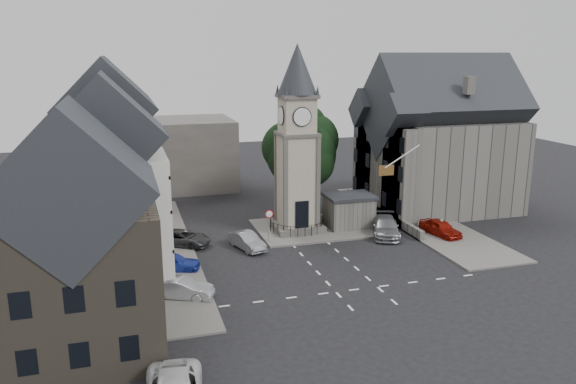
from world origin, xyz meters
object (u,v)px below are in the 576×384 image
object	(u,v)px
clock_tower	(297,140)
stone_shelter	(349,211)
pedestrian	(441,227)
car_west_blue	(173,262)
car_east_red	(440,228)

from	to	relation	value
clock_tower	stone_shelter	distance (m)	8.15
pedestrian	car_west_blue	bearing A→B (deg)	-6.95
car_east_red	pedestrian	bearing A→B (deg)	-101.81
car_west_blue	car_east_red	world-z (taller)	car_east_red
clock_tower	pedestrian	distance (m)	14.55
clock_tower	pedestrian	world-z (taller)	clock_tower
clock_tower	car_west_blue	bearing A→B (deg)	-150.09
stone_shelter	car_west_blue	world-z (taller)	stone_shelter
car_west_blue	stone_shelter	bearing A→B (deg)	-52.97
stone_shelter	pedestrian	xyz separation A→B (m)	(6.70, -4.53, -0.79)
stone_shelter	pedestrian	size ratio (longest dim) A/B	2.82
car_west_blue	pedestrian	xyz separation A→B (m)	(23.00, 1.59, 0.10)
pedestrian	stone_shelter	bearing A→B (deg)	-44.98
car_east_red	pedestrian	world-z (taller)	pedestrian
car_west_blue	pedestrian	bearing A→B (deg)	-69.59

